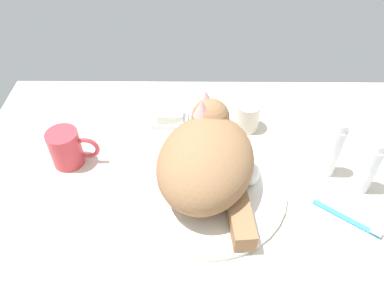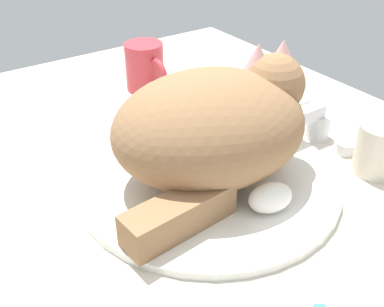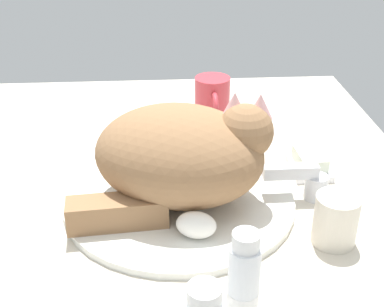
{
  "view_description": "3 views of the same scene",
  "coord_description": "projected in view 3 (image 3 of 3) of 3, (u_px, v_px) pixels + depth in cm",
  "views": [
    {
      "loc": [
        -2.35,
        -53.27,
        64.18
      ],
      "look_at": [
        -2.8,
        3.87,
        7.24
      ],
      "focal_mm": 35.49,
      "sensor_mm": 36.0,
      "label": 1
    },
    {
      "loc": [
        40.95,
        -30.84,
        37.56
      ],
      "look_at": [
        -1.3,
        -1.79,
        4.63
      ],
      "focal_mm": 43.3,
      "sensor_mm": 36.0,
      "label": 2
    },
    {
      "loc": [
        68.37,
        -2.59,
        45.45
      ],
      "look_at": [
        -2.32,
        2.09,
        7.41
      ],
      "focal_mm": 49.22,
      "sensor_mm": 36.0,
      "label": 3
    }
  ],
  "objects": [
    {
      "name": "toothpaste_bottle",
      "position": [
        243.0,
        294.0,
        0.54
      ],
      "size": [
        3.38,
        3.38,
        14.57
      ],
      "color": "white",
      "rests_on": "ground_plane"
    },
    {
      "name": "ground_plane",
      "position": [
        180.0,
        211.0,
        0.82
      ],
      "size": [
        110.0,
        82.5,
        3.0
      ],
      "primitive_type": "cube",
      "color": "beige"
    },
    {
      "name": "cat",
      "position": [
        183.0,
        155.0,
        0.77
      ],
      "size": [
        25.39,
        30.97,
        16.76
      ],
      "color": "#936B47",
      "rests_on": "sink_basin"
    },
    {
      "name": "soap_dish",
      "position": [
        309.0,
        167.0,
        0.9
      ],
      "size": [
        9.0,
        6.4,
        1.2
      ],
      "primitive_type": "cube",
      "color": "white",
      "rests_on": "ground_plane"
    },
    {
      "name": "soap_bar",
      "position": [
        310.0,
        159.0,
        0.9
      ],
      "size": [
        6.97,
        4.75,
        2.21
      ],
      "primitive_type": "cube",
      "rotation": [
        0.0,
        0.0,
        0.05
      ],
      "color": "silver",
      "rests_on": "soap_dish"
    },
    {
      "name": "coffee_mug",
      "position": [
        212.0,
        99.0,
        1.08
      ],
      "size": [
        11.36,
        7.17,
        8.87
      ],
      "color": "#C63842",
      "rests_on": "ground_plane"
    },
    {
      "name": "faucet",
      "position": [
        308.0,
        184.0,
        0.82
      ],
      "size": [
        14.04,
        10.31,
        6.01
      ],
      "color": "silver",
      "rests_on": "ground_plane"
    },
    {
      "name": "sink_basin",
      "position": [
        180.0,
        200.0,
        0.81
      ],
      "size": [
        35.41,
        35.41,
        1.1
      ],
      "primitive_type": "cylinder",
      "color": "silver",
      "rests_on": "ground_plane"
    },
    {
      "name": "rinse_cup",
      "position": [
        336.0,
        220.0,
        0.72
      ],
      "size": [
        6.05,
        6.05,
        7.24
      ],
      "color": "silver",
      "rests_on": "ground_plane"
    }
  ]
}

